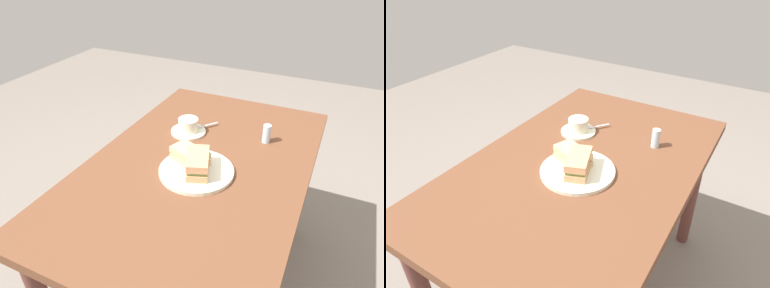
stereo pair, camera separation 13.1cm
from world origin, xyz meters
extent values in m
plane|color=slate|center=(0.00, 0.00, 0.00)|extent=(6.00, 6.00, 0.00)
cube|color=brown|center=(0.00, 0.00, 0.69)|extent=(1.21, 0.77, 0.04)
cylinder|color=brown|center=(-0.54, -0.31, 0.33)|extent=(0.06, 0.06, 0.67)
cylinder|color=brown|center=(-0.54, 0.31, 0.33)|extent=(0.06, 0.06, 0.67)
cylinder|color=silver|center=(0.06, 0.02, 0.71)|extent=(0.26, 0.26, 0.01)
cube|color=tan|center=(0.07, 0.02, 0.73)|extent=(0.16, 0.12, 0.03)
cube|color=#769851|center=(0.07, 0.02, 0.75)|extent=(0.15, 0.11, 0.01)
cube|color=tan|center=(0.07, 0.02, 0.77)|extent=(0.16, 0.12, 0.03)
cube|color=tan|center=(0.03, -0.02, 0.73)|extent=(0.12, 0.15, 0.02)
cube|color=#DDBC73|center=(0.03, -0.02, 0.74)|extent=(0.11, 0.14, 0.01)
cube|color=tan|center=(0.03, -0.02, 0.76)|extent=(0.12, 0.15, 0.02)
cylinder|color=silver|center=(-0.19, -0.13, 0.71)|extent=(0.15, 0.15, 0.01)
cylinder|color=silver|center=(-0.19, -0.13, 0.74)|extent=(0.08, 0.08, 0.05)
cylinder|color=#A37F58|center=(-0.19, -0.13, 0.76)|extent=(0.07, 0.07, 0.01)
torus|color=silver|center=(-0.23, -0.13, 0.74)|extent=(0.04, 0.01, 0.04)
cube|color=silver|center=(-0.27, -0.07, 0.72)|extent=(0.06, 0.05, 0.00)
ellipsoid|color=silver|center=(-0.23, -0.10, 0.72)|extent=(0.03, 0.03, 0.01)
cylinder|color=silver|center=(-0.25, 0.18, 0.74)|extent=(0.03, 0.03, 0.08)
camera|label=1|loc=(0.95, 0.41, 1.42)|focal=32.13mm
camera|label=2|loc=(0.89, 0.53, 1.42)|focal=32.13mm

